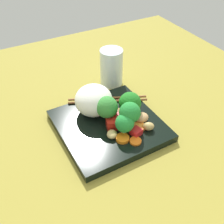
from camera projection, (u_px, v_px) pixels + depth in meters
ground_plane at (109, 131)px, 66.20cm from camera, size 110.00×110.00×2.00cm
square_plate at (109, 126)px, 64.94cm from camera, size 23.59×23.59×1.89cm
rice_mound at (94, 100)px, 65.19cm from camera, size 12.72×12.52×7.25cm
broccoli_floret_0 at (130, 113)px, 60.10cm from camera, size 4.90×4.90×7.10cm
broccoli_floret_1 at (108, 107)px, 62.56cm from camera, size 5.22×5.22×6.75cm
broccoli_floret_2 at (125, 123)px, 59.56cm from camera, size 4.30×4.30×5.41cm
broccoli_floret_3 at (131, 104)px, 63.72cm from camera, size 5.41×5.41×6.63cm
carrot_slice_0 at (139, 127)px, 62.79cm from camera, size 3.05×3.05×0.63cm
carrot_slice_1 at (121, 139)px, 59.73cm from camera, size 3.88×3.88×0.74cm
carrot_slice_2 at (135, 141)px, 59.40cm from camera, size 3.51×3.51×0.46cm
pepper_chunk_0 at (120, 119)px, 63.70cm from camera, size 3.17×3.20×2.18cm
pepper_chunk_1 at (136, 132)px, 60.88cm from camera, size 2.71×2.80×1.50cm
pepper_chunk_2 at (112, 123)px, 62.54cm from camera, size 3.61×3.45×2.31cm
chicken_piece_0 at (112, 134)px, 60.28cm from camera, size 3.48×3.37×1.54cm
chicken_piece_1 at (118, 112)px, 66.14cm from camera, size 3.38×3.31×1.52cm
chicken_piece_2 at (149, 126)px, 61.98cm from camera, size 3.04×3.25×1.91cm
chicken_piece_3 at (141, 117)px, 64.15cm from camera, size 3.53×3.92×2.16cm
chopstick_pair at (108, 100)px, 70.76cm from camera, size 10.38×19.66×0.61cm
drinking_glass at (111, 67)px, 77.17cm from camera, size 6.51×6.51×10.77cm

